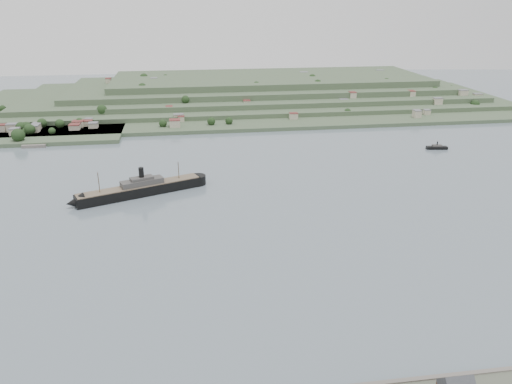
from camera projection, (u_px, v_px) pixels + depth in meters
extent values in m
plane|color=slate|center=(284.00, 222.00, 321.57)|extent=(1400.00, 1400.00, 0.00)
cube|color=#374D33|center=(230.00, 106.00, 652.49)|extent=(760.00, 260.00, 4.00)
cube|color=#374D33|center=(242.00, 99.00, 676.60)|extent=(680.00, 220.00, 5.00)
cube|color=#374D33|center=(252.00, 93.00, 690.44)|extent=(600.00, 200.00, 6.00)
cube|color=#374D33|center=(261.00, 86.00, 703.92)|extent=(520.00, 180.00, 7.00)
cube|color=#374D33|center=(270.00, 79.00, 717.04)|extent=(440.00, 160.00, 8.00)
cube|color=#374D33|center=(50.00, 133.00, 524.05)|extent=(150.00, 90.00, 4.00)
cube|color=slate|center=(35.00, 145.00, 484.90)|extent=(22.00, 14.00, 2.80)
cube|color=black|center=(140.00, 191.00, 364.32)|extent=(89.88, 45.27, 7.14)
cone|color=black|center=(75.00, 203.00, 342.92)|extent=(15.90, 15.90, 12.25)
cylinder|color=black|center=(198.00, 180.00, 385.71)|extent=(12.25, 12.25, 7.14)
cube|color=brown|center=(140.00, 186.00, 362.90)|extent=(87.60, 43.57, 0.61)
cube|color=#423F3D|center=(142.00, 182.00, 363.03)|extent=(31.84, 19.83, 4.08)
cube|color=#423F3D|center=(142.00, 179.00, 362.03)|extent=(17.81, 12.66, 2.55)
cylinder|color=black|center=(141.00, 174.00, 360.62)|extent=(3.67, 3.67, 9.18)
cylinder|color=#463420|center=(99.00, 184.00, 347.10)|extent=(0.51, 0.51, 16.33)
cylinder|color=#463420|center=(179.00, 171.00, 375.05)|extent=(0.51, 0.51, 14.29)
cube|color=black|center=(437.00, 148.00, 475.65)|extent=(20.31, 8.20, 2.63)
cube|color=#423F3D|center=(437.00, 146.00, 474.93)|extent=(9.41, 5.59, 1.97)
cylinder|color=black|center=(437.00, 144.00, 474.13)|extent=(1.10, 1.10, 3.84)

